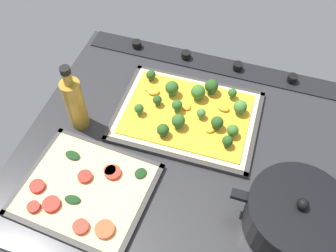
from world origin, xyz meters
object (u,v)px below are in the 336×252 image
baking_tray_back (86,190)px  cooking_pot (294,217)px  oil_bottle (75,103)px  baking_tray_front (187,117)px  broccoli_pizza (189,112)px  veggie_pizza_back (85,190)px

baking_tray_back → cooking_pot: (-46.17, -5.80, 4.71)cm
oil_bottle → baking_tray_back: bearing=119.6°
baking_tray_front → cooking_pot: size_ratio=1.37×
broccoli_pizza → veggie_pizza_back: (16.79, 29.11, -0.92)cm
broccoli_pizza → veggie_pizza_back: 33.62cm
baking_tray_back → cooking_pot: bearing=-172.8°
baking_tray_back → veggie_pizza_back: (-0.01, 0.37, 0.74)cm
baking_tray_front → broccoli_pizza: (-0.45, -0.55, 1.68)cm
veggie_pizza_back → oil_bottle: bearing=-60.9°
baking_tray_front → veggie_pizza_back: (16.35, 28.56, 0.75)cm
broccoli_pizza → veggie_pizza_back: broccoli_pizza is taller
baking_tray_back → baking_tray_front: bearing=-120.1°
veggie_pizza_back → cooking_pot: 46.74cm
veggie_pizza_back → oil_bottle: 21.88cm
baking_tray_front → veggie_pizza_back: 32.92cm
baking_tray_front → oil_bottle: oil_bottle is taller
oil_bottle → veggie_pizza_back: bearing=119.1°
broccoli_pizza → oil_bottle: oil_bottle is taller
baking_tray_back → veggie_pizza_back: size_ratio=1.09×
veggie_pizza_back → oil_bottle: size_ratio=1.42×
baking_tray_front → cooking_pot: (-29.82, 22.39, 4.72)cm
baking_tray_back → oil_bottle: 21.82cm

